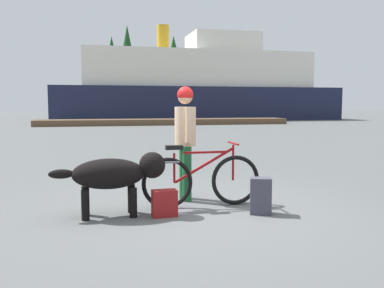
# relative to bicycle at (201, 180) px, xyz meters

# --- Properties ---
(ground_plane) EXTENTS (160.00, 160.00, 0.00)m
(ground_plane) POSITION_rel_bicycle_xyz_m (-0.04, -0.18, -0.39)
(ground_plane) COLOR #595B5B
(bicycle) EXTENTS (1.73, 0.44, 0.92)m
(bicycle) POSITION_rel_bicycle_xyz_m (0.00, 0.00, 0.00)
(bicycle) COLOR black
(bicycle) RESTS_ON ground_plane
(person_cyclist) EXTENTS (0.32, 0.53, 1.73)m
(person_cyclist) POSITION_rel_bicycle_xyz_m (-0.12, 0.48, 0.65)
(person_cyclist) COLOR #19592D
(person_cyclist) RESTS_ON ground_plane
(dog) EXTENTS (1.49, 0.47, 0.83)m
(dog) POSITION_rel_bicycle_xyz_m (-1.21, -0.22, 0.17)
(dog) COLOR black
(dog) RESTS_ON ground_plane
(backpack) EXTENTS (0.33, 0.28, 0.49)m
(backpack) POSITION_rel_bicycle_xyz_m (0.68, -0.56, -0.15)
(backpack) COLOR #3F3F4C
(backpack) RESTS_ON ground_plane
(handbag_pannier) EXTENTS (0.33, 0.20, 0.35)m
(handbag_pannier) POSITION_rel_bicycle_xyz_m (-0.60, -0.39, -0.22)
(handbag_pannier) COLOR maroon
(handbag_pannier) RESTS_ON ground_plane
(dock_pier) EXTENTS (17.53, 2.29, 0.40)m
(dock_pier) POSITION_rel_bicycle_xyz_m (3.53, 23.46, -0.19)
(dock_pier) COLOR brown
(dock_pier) RESTS_ON ground_plane
(ferry_boat) EXTENTS (25.53, 8.05, 8.53)m
(ferry_boat) POSITION_rel_bicycle_xyz_m (8.13, 32.46, 2.59)
(ferry_boat) COLOR #191E38
(ferry_boat) RESTS_ON ground_plane
(pine_tree_center) EXTENTS (3.53, 3.53, 12.36)m
(pine_tree_center) POSITION_rel_bicycle_xyz_m (3.57, 54.23, 7.47)
(pine_tree_center) COLOR #4C331E
(pine_tree_center) RESTS_ON ground_plane
(pine_tree_far_right) EXTENTS (3.76, 3.76, 10.97)m
(pine_tree_far_right) POSITION_rel_bicycle_xyz_m (9.94, 53.17, 6.71)
(pine_tree_far_right) COLOR #4C331E
(pine_tree_far_right) RESTS_ON ground_plane
(pine_tree_mid_back) EXTENTS (3.36, 3.36, 11.02)m
(pine_tree_mid_back) POSITION_rel_bicycle_xyz_m (1.49, 55.83, 6.60)
(pine_tree_mid_back) COLOR #4C331E
(pine_tree_mid_back) RESTS_ON ground_plane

